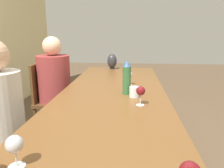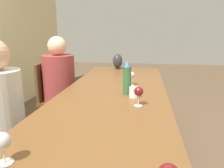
{
  "view_description": "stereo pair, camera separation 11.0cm",
  "coord_description": "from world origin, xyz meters",
  "px_view_note": "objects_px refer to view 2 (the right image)",
  "views": [
    {
      "loc": [
        -1.85,
        -0.16,
        1.3
      ],
      "look_at": [
        -0.04,
        0.0,
        0.86
      ],
      "focal_mm": 35.0,
      "sensor_mm": 36.0,
      "label": 1
    },
    {
      "loc": [
        -1.83,
        -0.27,
        1.3
      ],
      "look_at": [
        -0.04,
        0.0,
        0.86
      ],
      "focal_mm": 35.0,
      "sensor_mm": 36.0,
      "label": 2
    }
  ],
  "objects_px": {
    "person_near": "(3,117)",
    "water_tumbler": "(134,92)",
    "person_far": "(60,84)",
    "wine_glass_1": "(139,92)",
    "wine_glass_4": "(2,142)",
    "vase": "(118,61)",
    "wine_glass_0": "(131,75)",
    "water_bottle": "(127,78)",
    "chair_far": "(55,96)"
  },
  "relations": [
    {
      "from": "water_bottle",
      "to": "chair_far",
      "type": "bearing_deg",
      "value": 54.97
    },
    {
      "from": "chair_far",
      "to": "wine_glass_0",
      "type": "bearing_deg",
      "value": -109.89
    },
    {
      "from": "vase",
      "to": "person_far",
      "type": "height_order",
      "value": "person_far"
    },
    {
      "from": "vase",
      "to": "person_far",
      "type": "bearing_deg",
      "value": 131.92
    },
    {
      "from": "vase",
      "to": "wine_glass_4",
      "type": "height_order",
      "value": "vase"
    },
    {
      "from": "person_far",
      "to": "water_tumbler",
      "type": "bearing_deg",
      "value": -128.73
    },
    {
      "from": "vase",
      "to": "person_near",
      "type": "distance_m",
      "value": 1.85
    },
    {
      "from": "water_bottle",
      "to": "person_far",
      "type": "xyz_separation_m",
      "value": [
        0.68,
        0.88,
        -0.25
      ]
    },
    {
      "from": "wine_glass_4",
      "to": "water_bottle",
      "type": "bearing_deg",
      "value": -21.16
    },
    {
      "from": "vase",
      "to": "wine_glass_4",
      "type": "relative_size",
      "value": 1.59
    },
    {
      "from": "wine_glass_1",
      "to": "water_tumbler",
      "type": "bearing_deg",
      "value": 11.92
    },
    {
      "from": "water_tumbler",
      "to": "wine_glass_4",
      "type": "height_order",
      "value": "wine_glass_4"
    },
    {
      "from": "vase",
      "to": "chair_far",
      "type": "distance_m",
      "value": 1.01
    },
    {
      "from": "person_far",
      "to": "wine_glass_1",
      "type": "bearing_deg",
      "value": -134.32
    },
    {
      "from": "wine_glass_0",
      "to": "person_far",
      "type": "distance_m",
      "value": 0.99
    },
    {
      "from": "vase",
      "to": "wine_glass_0",
      "type": "relative_size",
      "value": 1.55
    },
    {
      "from": "vase",
      "to": "wine_glass_0",
      "type": "xyz_separation_m",
      "value": [
        -0.94,
        -0.26,
        -0.01
      ]
    },
    {
      "from": "wine_glass_0",
      "to": "wine_glass_1",
      "type": "xyz_separation_m",
      "value": [
        -0.61,
        -0.09,
        0.0
      ]
    },
    {
      "from": "water_tumbler",
      "to": "wine_glass_0",
      "type": "relative_size",
      "value": 0.62
    },
    {
      "from": "wine_glass_1",
      "to": "wine_glass_4",
      "type": "distance_m",
      "value": 0.97
    },
    {
      "from": "wine_glass_1",
      "to": "wine_glass_0",
      "type": "bearing_deg",
      "value": 8.44
    },
    {
      "from": "wine_glass_4",
      "to": "wine_glass_0",
      "type": "bearing_deg",
      "value": -17.34
    },
    {
      "from": "water_bottle",
      "to": "wine_glass_4",
      "type": "height_order",
      "value": "water_bottle"
    },
    {
      "from": "wine_glass_4",
      "to": "person_near",
      "type": "bearing_deg",
      "value": 35.84
    },
    {
      "from": "vase",
      "to": "person_near",
      "type": "relative_size",
      "value": 0.18
    },
    {
      "from": "vase",
      "to": "person_near",
      "type": "xyz_separation_m",
      "value": [
        -1.72,
        0.65,
        -0.2
      ]
    },
    {
      "from": "wine_glass_4",
      "to": "wine_glass_1",
      "type": "bearing_deg",
      "value": -33.45
    },
    {
      "from": "person_near",
      "to": "person_far",
      "type": "bearing_deg",
      "value": -0.14
    },
    {
      "from": "chair_far",
      "to": "person_far",
      "type": "bearing_deg",
      "value": -90.0
    },
    {
      "from": "water_bottle",
      "to": "person_far",
      "type": "bearing_deg",
      "value": 52.41
    },
    {
      "from": "water_tumbler",
      "to": "wine_glass_4",
      "type": "relative_size",
      "value": 0.63
    },
    {
      "from": "water_bottle",
      "to": "wine_glass_4",
      "type": "bearing_deg",
      "value": 158.84
    },
    {
      "from": "water_tumbler",
      "to": "wine_glass_1",
      "type": "bearing_deg",
      "value": -168.08
    },
    {
      "from": "chair_far",
      "to": "water_bottle",
      "type": "bearing_deg",
      "value": -125.03
    },
    {
      "from": "water_bottle",
      "to": "wine_glass_0",
      "type": "bearing_deg",
      "value": -3.26
    },
    {
      "from": "water_bottle",
      "to": "person_near",
      "type": "bearing_deg",
      "value": 117.36
    },
    {
      "from": "wine_glass_0",
      "to": "wine_glass_4",
      "type": "xyz_separation_m",
      "value": [
        -1.42,
        0.44,
        -0.01
      ]
    },
    {
      "from": "wine_glass_0",
      "to": "chair_far",
      "type": "bearing_deg",
      "value": 70.11
    },
    {
      "from": "wine_glass_0",
      "to": "person_far",
      "type": "height_order",
      "value": "person_far"
    },
    {
      "from": "water_tumbler",
      "to": "wine_glass_1",
      "type": "distance_m",
      "value": 0.22
    },
    {
      "from": "water_bottle",
      "to": "vase",
      "type": "bearing_deg",
      "value": 10.67
    },
    {
      "from": "person_near",
      "to": "wine_glass_4",
      "type": "bearing_deg",
      "value": -144.16
    },
    {
      "from": "wine_glass_4",
      "to": "person_near",
      "type": "xyz_separation_m",
      "value": [
        0.64,
        0.46,
        -0.18
      ]
    },
    {
      "from": "water_bottle",
      "to": "person_near",
      "type": "distance_m",
      "value": 1.03
    },
    {
      "from": "water_bottle",
      "to": "vase",
      "type": "relative_size",
      "value": 1.35
    },
    {
      "from": "water_bottle",
      "to": "water_tumbler",
      "type": "relative_size",
      "value": 3.38
    },
    {
      "from": "person_near",
      "to": "water_tumbler",
      "type": "bearing_deg",
      "value": -68.32
    },
    {
      "from": "water_tumbler",
      "to": "wine_glass_4",
      "type": "distance_m",
      "value": 1.13
    },
    {
      "from": "wine_glass_4",
      "to": "chair_far",
      "type": "relative_size",
      "value": 0.15
    },
    {
      "from": "wine_glass_1",
      "to": "person_far",
      "type": "relative_size",
      "value": 0.12
    }
  ]
}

